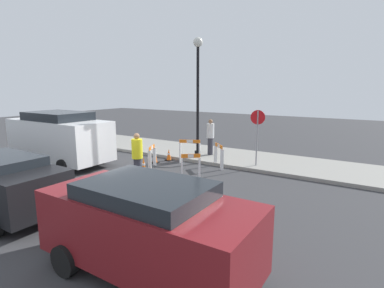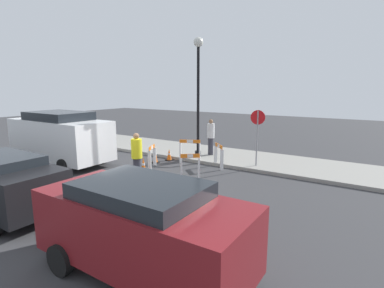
{
  "view_description": "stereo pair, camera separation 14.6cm",
  "coord_description": "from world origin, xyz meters",
  "px_view_note": "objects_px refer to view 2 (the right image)",
  "views": [
    {
      "loc": [
        7.62,
        -6.82,
        3.4
      ],
      "look_at": [
        0.78,
        3.92,
        1.0
      ],
      "focal_mm": 28.0,
      "sensor_mm": 36.0,
      "label": 1
    },
    {
      "loc": [
        7.74,
        -6.74,
        3.4
      ],
      "look_at": [
        0.78,
        3.92,
        1.0
      ],
      "focal_mm": 28.0,
      "sensor_mm": 36.0,
      "label": 2
    }
  ],
  "objects_px": {
    "stop_sign": "(257,129)",
    "streetlamp_post": "(198,82)",
    "person_pedestrian": "(211,136)",
    "parked_car_1": "(1,180)",
    "person_worker": "(137,155)",
    "work_van": "(60,135)",
    "parked_car_2": "(142,224)"
  },
  "relations": [
    {
      "from": "stop_sign",
      "to": "streetlamp_post",
      "type": "bearing_deg",
      "value": -17.27
    },
    {
      "from": "person_pedestrian",
      "to": "parked_car_1",
      "type": "distance_m",
      "value": 9.02
    },
    {
      "from": "person_worker",
      "to": "work_van",
      "type": "xyz_separation_m",
      "value": [
        -4.68,
        0.02,
        0.33
      ]
    },
    {
      "from": "streetlamp_post",
      "to": "stop_sign",
      "type": "distance_m",
      "value": 3.64
    },
    {
      "from": "person_worker",
      "to": "work_van",
      "type": "relative_size",
      "value": 0.35
    },
    {
      "from": "stop_sign",
      "to": "person_worker",
      "type": "height_order",
      "value": "stop_sign"
    },
    {
      "from": "parked_car_1",
      "to": "person_worker",
      "type": "bearing_deg",
      "value": 75.18
    },
    {
      "from": "stop_sign",
      "to": "person_pedestrian",
      "type": "xyz_separation_m",
      "value": [
        -2.65,
        0.76,
        -0.63
      ]
    },
    {
      "from": "streetlamp_post",
      "to": "person_pedestrian",
      "type": "height_order",
      "value": "streetlamp_post"
    },
    {
      "from": "work_van",
      "to": "parked_car_2",
      "type": "bearing_deg",
      "value": -25.57
    },
    {
      "from": "parked_car_2",
      "to": "work_van",
      "type": "relative_size",
      "value": 0.81
    },
    {
      "from": "person_worker",
      "to": "parked_car_1",
      "type": "xyz_separation_m",
      "value": [
        -1.1,
        -4.17,
        -0.04
      ]
    },
    {
      "from": "person_pedestrian",
      "to": "work_van",
      "type": "bearing_deg",
      "value": 33.59
    },
    {
      "from": "person_pedestrian",
      "to": "parked_car_2",
      "type": "height_order",
      "value": "person_pedestrian"
    },
    {
      "from": "person_pedestrian",
      "to": "parked_car_1",
      "type": "bearing_deg",
      "value": 71.27
    },
    {
      "from": "parked_car_2",
      "to": "work_van",
      "type": "xyz_separation_m",
      "value": [
        -8.76,
        4.19,
        0.29
      ]
    },
    {
      "from": "parked_car_1",
      "to": "stop_sign",
      "type": "bearing_deg",
      "value": 62.64
    },
    {
      "from": "parked_car_2",
      "to": "work_van",
      "type": "bearing_deg",
      "value": 154.43
    },
    {
      "from": "parked_car_1",
      "to": "person_pedestrian",
      "type": "bearing_deg",
      "value": 80.08
    },
    {
      "from": "parked_car_1",
      "to": "parked_car_2",
      "type": "height_order",
      "value": "parked_car_2"
    },
    {
      "from": "person_pedestrian",
      "to": "person_worker",
      "type": "bearing_deg",
      "value": 75.74
    },
    {
      "from": "streetlamp_post",
      "to": "parked_car_2",
      "type": "distance_m",
      "value": 9.65
    },
    {
      "from": "person_pedestrian",
      "to": "parked_car_2",
      "type": "bearing_deg",
      "value": 103.41
    },
    {
      "from": "parked_car_1",
      "to": "work_van",
      "type": "xyz_separation_m",
      "value": [
        -3.58,
        4.19,
        0.37
      ]
    },
    {
      "from": "person_worker",
      "to": "parked_car_2",
      "type": "height_order",
      "value": "person_worker"
    },
    {
      "from": "parked_car_2",
      "to": "work_van",
      "type": "distance_m",
      "value": 9.72
    },
    {
      "from": "person_pedestrian",
      "to": "streetlamp_post",
      "type": "bearing_deg",
      "value": 43.56
    },
    {
      "from": "person_pedestrian",
      "to": "parked_car_1",
      "type": "xyz_separation_m",
      "value": [
        -1.55,
        -8.88,
        -0.17
      ]
    },
    {
      "from": "streetlamp_post",
      "to": "stop_sign",
      "type": "xyz_separation_m",
      "value": [
        3.06,
        -0.23,
        -1.95
      ]
    },
    {
      "from": "stop_sign",
      "to": "parked_car_1",
      "type": "height_order",
      "value": "stop_sign"
    },
    {
      "from": "streetlamp_post",
      "to": "parked_car_2",
      "type": "bearing_deg",
      "value": -64.2
    },
    {
      "from": "stop_sign",
      "to": "work_van",
      "type": "distance_m",
      "value": 8.73
    }
  ]
}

